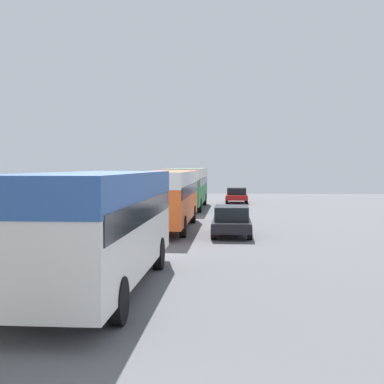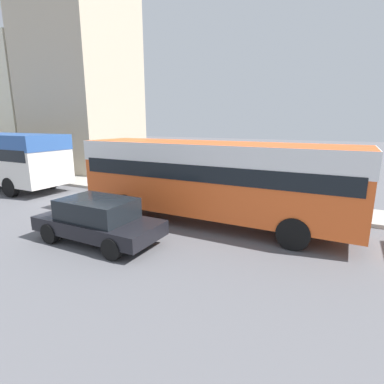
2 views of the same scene
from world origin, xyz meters
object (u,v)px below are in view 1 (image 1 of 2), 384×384
object	(u,v)px
bus_third_in_line	(187,182)
car_far_curb	(237,195)
bus_following	(167,192)
car_crossing	(232,220)
pedestrian_near_curb	(152,192)
bus_lead	(97,214)

from	to	relation	value
bus_third_in_line	car_far_curb	bearing A→B (deg)	60.09
bus_following	car_crossing	bearing A→B (deg)	-35.90
pedestrian_near_curb	bus_third_in_line	bearing A→B (deg)	-57.42
bus_lead	bus_following	world-z (taller)	bus_lead
bus_following	car_crossing	xyz separation A→B (m)	(3.35, -2.42, -1.22)
bus_following	bus_third_in_line	world-z (taller)	bus_third_in_line
bus_lead	car_crossing	distance (m)	11.85
car_far_curb	bus_lead	bearing A→B (deg)	-96.47
bus_third_in_line	car_far_curb	size ratio (longest dim) A/B	2.77
bus_lead	pedestrian_near_curb	distance (m)	33.22
car_crossing	car_far_curb	distance (m)	22.84
pedestrian_near_curb	car_crossing	bearing A→B (deg)	-72.10
bus_lead	car_far_curb	size ratio (longest dim) A/B	2.39
bus_lead	bus_third_in_line	bearing A→B (deg)	89.94
bus_third_in_line	pedestrian_near_curb	bearing A→B (deg)	122.58
bus_third_in_line	car_crossing	world-z (taller)	bus_third_in_line
bus_lead	bus_third_in_line	world-z (taller)	bus_third_in_line
bus_lead	bus_third_in_line	xyz separation A→B (m)	(0.03, 27.42, 0.01)
car_crossing	pedestrian_near_curb	size ratio (longest dim) A/B	2.50
bus_lead	car_crossing	xyz separation A→B (m)	(3.48, 11.26, -1.27)
bus_following	pedestrian_near_curb	world-z (taller)	bus_following
bus_third_in_line	car_crossing	xyz separation A→B (m)	(3.45, -16.16, -1.28)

